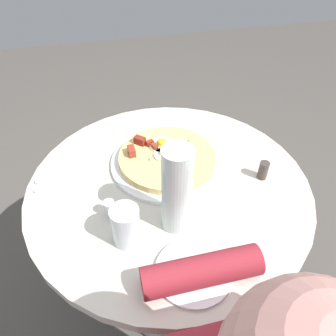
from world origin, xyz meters
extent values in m
plane|color=#4C4742|center=(0.00, 0.00, 0.00)|extent=(6.00, 6.00, 0.00)
cylinder|color=beige|center=(0.00, 0.00, 0.71)|extent=(0.80, 0.80, 0.03)
cylinder|color=#333338|center=(0.00, 0.00, 0.35)|extent=(0.10, 0.10, 0.69)
cylinder|color=#333338|center=(0.00, 0.00, 0.01)|extent=(0.36, 0.36, 0.02)
cylinder|color=maroon|center=(0.00, -0.30, 0.75)|extent=(0.26, 0.07, 0.07)
cylinder|color=white|center=(0.01, 0.08, 0.73)|extent=(0.34, 0.34, 0.01)
cylinder|color=#D8B76C|center=(0.01, 0.08, 0.75)|extent=(0.29, 0.29, 0.02)
cylinder|color=white|center=(0.03, 0.08, 0.76)|extent=(0.06, 0.06, 0.01)
sphere|color=yellow|center=(0.03, 0.08, 0.77)|extent=(0.03, 0.03, 0.03)
cylinder|color=white|center=(0.01, 0.08, 0.76)|extent=(0.06, 0.06, 0.01)
sphere|color=yellow|center=(0.01, 0.08, 0.77)|extent=(0.03, 0.03, 0.03)
cylinder|color=white|center=(0.01, 0.13, 0.76)|extent=(0.08, 0.08, 0.01)
sphere|color=yellow|center=(0.01, 0.13, 0.77)|extent=(0.03, 0.03, 0.03)
cube|color=maroon|center=(-0.06, 0.16, 0.77)|extent=(0.04, 0.04, 0.02)
cube|color=maroon|center=(-0.03, 0.14, 0.77)|extent=(0.03, 0.02, 0.02)
cube|color=maroon|center=(0.04, 0.01, 0.77)|extent=(0.04, 0.03, 0.02)
cube|color=maroon|center=(-0.02, 0.12, 0.77)|extent=(0.02, 0.03, 0.02)
cube|color=maroon|center=(-0.09, 0.11, 0.77)|extent=(0.02, 0.04, 0.02)
cube|color=maroon|center=(0.07, 0.09, 0.77)|extent=(0.04, 0.03, 0.03)
cube|color=maroon|center=(0.05, 0.01, 0.77)|extent=(0.03, 0.04, 0.03)
cube|color=#387F2D|center=(0.02, 0.10, 0.76)|extent=(0.01, 0.01, 0.00)
cube|color=#387F2D|center=(0.06, 0.12, 0.76)|extent=(0.00, 0.01, 0.00)
cube|color=#387F2D|center=(-0.04, 0.07, 0.76)|extent=(0.01, 0.01, 0.00)
cube|color=#387F2D|center=(0.05, 0.13, 0.76)|extent=(0.01, 0.01, 0.00)
cylinder|color=white|center=(-0.01, -0.29, 0.73)|extent=(0.17, 0.17, 0.01)
cube|color=white|center=(-0.28, 0.07, 0.73)|extent=(0.18, 0.15, 0.00)
cube|color=silver|center=(-0.28, 0.08, 0.73)|extent=(0.18, 0.02, 0.00)
cube|color=silver|center=(-0.28, 0.05, 0.73)|extent=(0.18, 0.02, 0.00)
cylinder|color=silver|center=(-0.14, -0.16, 0.78)|extent=(0.07, 0.07, 0.11)
cylinder|color=silver|center=(-0.02, -0.14, 0.84)|extent=(0.07, 0.07, 0.24)
cylinder|color=white|center=(-0.17, -0.08, 0.75)|extent=(0.03, 0.03, 0.05)
cylinder|color=#3F3833|center=(0.27, -0.04, 0.75)|extent=(0.03, 0.03, 0.06)
camera|label=1|loc=(-0.15, -0.64, 1.39)|focal=34.77mm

